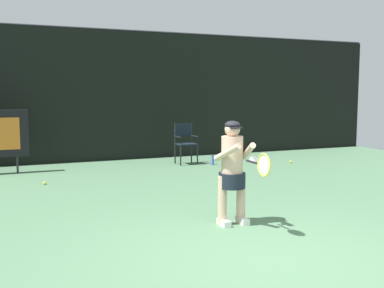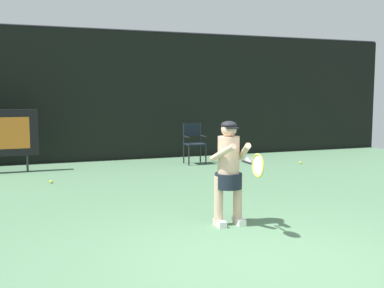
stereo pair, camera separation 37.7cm
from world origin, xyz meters
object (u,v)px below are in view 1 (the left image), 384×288
(tennis_ball_loose, at_px, (44,183))
(tennis_racket, at_px, (263,165))
(umpire_chair, at_px, (185,141))
(tennis_player, at_px, (232,168))
(water_bottle, at_px, (213,160))
(tennis_ball_spare, at_px, (291,162))

(tennis_ball_loose, bearing_deg, tennis_racket, -64.08)
(umpire_chair, xyz_separation_m, tennis_player, (-1.55, -5.58, 0.20))
(umpire_chair, xyz_separation_m, water_bottle, (0.59, -0.49, -0.50))
(tennis_racket, bearing_deg, umpire_chair, 76.50)
(tennis_racket, relative_size, tennis_ball_spare, 8.85)
(umpire_chair, bearing_deg, tennis_racket, -103.12)
(tennis_ball_spare, bearing_deg, tennis_player, -132.84)
(umpire_chair, bearing_deg, tennis_ball_loose, -158.28)
(tennis_player, bearing_deg, umpire_chair, 74.50)
(water_bottle, xyz_separation_m, tennis_ball_loose, (-4.35, -1.01, -0.09))
(tennis_racket, bearing_deg, tennis_ball_loose, 115.55)
(umpire_chair, distance_m, tennis_player, 5.79)
(tennis_ball_spare, bearing_deg, water_bottle, 165.33)
(tennis_player, xyz_separation_m, tennis_racket, (0.09, -0.67, 0.14))
(tennis_ball_loose, bearing_deg, umpire_chair, 21.72)
(tennis_ball_loose, bearing_deg, tennis_ball_spare, 4.12)
(tennis_ball_loose, xyz_separation_m, tennis_ball_spare, (6.43, 0.46, 0.00))
(water_bottle, distance_m, tennis_player, 5.56)
(tennis_racket, distance_m, tennis_ball_loose, 5.36)
(water_bottle, xyz_separation_m, tennis_player, (-2.13, -5.09, 0.70))
(umpire_chair, height_order, water_bottle, umpire_chair)
(umpire_chair, xyz_separation_m, tennis_ball_loose, (-3.76, -1.50, -0.58))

